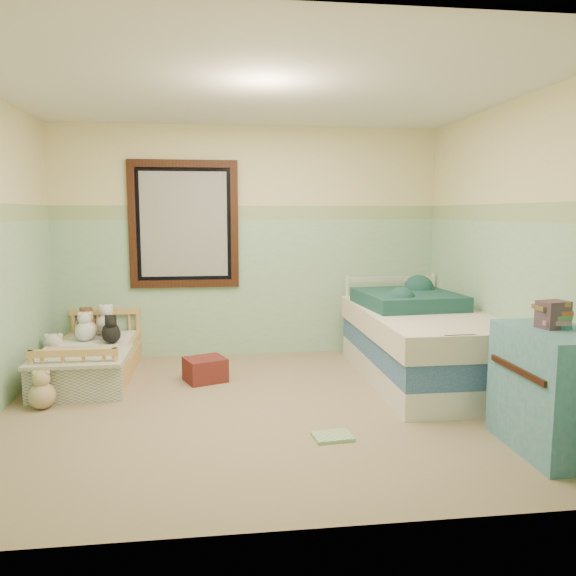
{
  "coord_description": "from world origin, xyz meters",
  "views": [
    {
      "loc": [
        -0.36,
        -4.4,
        1.57
      ],
      "look_at": [
        0.25,
        0.35,
        0.93
      ],
      "focal_mm": 35.12,
      "sensor_mm": 36.0,
      "label": 1
    }
  ],
  "objects": [
    {
      "name": "floor",
      "position": [
        0.0,
        0.0,
        -0.01
      ],
      "size": [
        4.2,
        3.6,
        0.02
      ],
      "primitive_type": "cube",
      "color": "#867357",
      "rests_on": "ground"
    },
    {
      "name": "ceiling",
      "position": [
        0.0,
        0.0,
        2.51
      ],
      "size": [
        4.2,
        3.6,
        0.02
      ],
      "primitive_type": "cube",
      "color": "silver",
      "rests_on": "wall_back"
    },
    {
      "name": "wall_back",
      "position": [
        0.0,
        1.8,
        1.25
      ],
      "size": [
        4.2,
        0.04,
        2.5
      ],
      "primitive_type": "cube",
      "color": "beige",
      "rests_on": "floor"
    },
    {
      "name": "wall_front",
      "position": [
        0.0,
        -1.8,
        1.25
      ],
      "size": [
        4.2,
        0.04,
        2.5
      ],
      "primitive_type": "cube",
      "color": "beige",
      "rests_on": "floor"
    },
    {
      "name": "wall_right",
      "position": [
        2.1,
        0.0,
        1.25
      ],
      "size": [
        0.04,
        3.6,
        2.5
      ],
      "primitive_type": "cube",
      "color": "beige",
      "rests_on": "floor"
    },
    {
      "name": "wainscot_mint",
      "position": [
        0.0,
        1.79,
        0.75
      ],
      "size": [
        4.2,
        0.01,
        1.5
      ],
      "primitive_type": "cube",
      "color": "#8EB599",
      "rests_on": "floor"
    },
    {
      "name": "border_strip",
      "position": [
        0.0,
        1.79,
        1.57
      ],
      "size": [
        4.2,
        0.01,
        0.15
      ],
      "primitive_type": "cube",
      "color": "#497947",
      "rests_on": "wall_back"
    },
    {
      "name": "window_frame",
      "position": [
        -0.7,
        1.76,
        1.45
      ],
      "size": [
        1.16,
        0.06,
        1.36
      ],
      "primitive_type": "cube",
      "color": "black",
      "rests_on": "wall_back"
    },
    {
      "name": "window_blinds",
      "position": [
        -0.7,
        1.77,
        1.45
      ],
      "size": [
        0.92,
        0.01,
        1.12
      ],
      "primitive_type": "cube",
      "color": "#B4B4AC",
      "rests_on": "window_frame"
    },
    {
      "name": "toddler_bed_frame",
      "position": [
        -1.56,
        1.05,
        0.09
      ],
      "size": [
        0.73,
        1.47,
        0.19
      ],
      "primitive_type": "cube",
      "color": "tan",
      "rests_on": "floor"
    },
    {
      "name": "toddler_mattress",
      "position": [
        -1.56,
        1.05,
        0.25
      ],
      "size": [
        0.67,
        1.41,
        0.12
      ],
      "primitive_type": "cube",
      "color": "white",
      "rests_on": "toddler_bed_frame"
    },
    {
      "name": "patchwork_quilt",
      "position": [
        -1.56,
        0.59,
        0.32
      ],
      "size": [
        0.8,
        0.73,
        0.03
      ],
      "primitive_type": "cube",
      "color": "#788FB3",
      "rests_on": "toddler_mattress"
    },
    {
      "name": "plush_bed_brown",
      "position": [
        -1.71,
        1.55,
        0.41
      ],
      "size": [
        0.2,
        0.2,
        0.2
      ],
      "primitive_type": "sphere",
      "color": "brown",
      "rests_on": "toddler_mattress"
    },
    {
      "name": "plush_bed_white",
      "position": [
        -1.51,
        1.55,
        0.42
      ],
      "size": [
        0.22,
        0.22,
        0.22
      ],
      "primitive_type": "sphere",
      "color": "white",
      "rests_on": "toddler_mattress"
    },
    {
      "name": "plush_bed_tan",
      "position": [
        -1.66,
        1.33,
        0.41
      ],
      "size": [
        0.2,
        0.2,
        0.2
      ],
      "primitive_type": "sphere",
      "color": "tan",
      "rests_on": "toddler_mattress"
    },
    {
      "name": "plush_bed_dark",
      "position": [
        -1.43,
        1.33,
        0.39
      ],
      "size": [
        0.17,
        0.17,
        0.17
      ],
      "primitive_type": "sphere",
      "color": "black",
      "rests_on": "toddler_mattress"
    },
    {
      "name": "plush_floor_cream",
      "position": [
        -1.95,
        1.21,
        0.14
      ],
      "size": [
        0.28,
        0.28,
        0.28
      ],
      "primitive_type": "sphere",
      "color": "silver",
      "rests_on": "floor"
    },
    {
      "name": "plush_floor_tan",
      "position": [
        -1.78,
        0.2,
        0.11
      ],
      "size": [
        0.21,
        0.21,
        0.21
      ],
      "primitive_type": "sphere",
      "color": "tan",
      "rests_on": "floor"
    },
    {
      "name": "twin_bed_frame",
      "position": [
        1.55,
        0.57,
        0.11
      ],
      "size": [
        1.04,
        2.08,
        0.22
      ],
      "primitive_type": "cube",
      "color": "white",
      "rests_on": "floor"
    },
    {
      "name": "twin_boxspring",
      "position": [
        1.55,
        0.57,
        0.33
      ],
      "size": [
        1.04,
        2.08,
        0.22
      ],
      "primitive_type": "cube",
      "color": "navy",
      "rests_on": "twin_bed_frame"
    },
    {
      "name": "twin_mattress",
      "position": [
        1.55,
        0.57,
        0.55
      ],
      "size": [
        1.08,
        2.12,
        0.22
      ],
      "primitive_type": "cube",
      "color": "beige",
      "rests_on": "twin_boxspring"
    },
    {
      "name": "teal_blanket",
      "position": [
        1.5,
        0.87,
        0.73
      ],
      "size": [
        0.96,
        1.0,
        0.14
      ],
      "primitive_type": "cube",
      "rotation": [
        0.0,
        0.0,
        0.08
      ],
      "color": "#14403E",
      "rests_on": "twin_mattress"
    },
    {
      "name": "dresser",
      "position": [
        1.83,
        -1.06,
        0.41
      ],
      "size": [
        0.51,
        0.82,
        0.82
      ],
      "primitive_type": "cube",
      "color": "teal",
      "rests_on": "floor"
    },
    {
      "name": "book_stack",
      "position": [
        1.83,
        -1.0,
        0.91
      ],
      "size": [
        0.21,
        0.18,
        0.18
      ],
      "primitive_type": "cube",
      "rotation": [
        0.0,
        0.0,
        0.22
      ],
      "color": "brown",
      "rests_on": "dresser"
    },
    {
      "name": "red_pillow",
      "position": [
        -0.48,
        0.8,
        0.11
      ],
      "size": [
        0.44,
        0.42,
        0.22
      ],
      "primitive_type": "cube",
      "rotation": [
        0.0,
        0.0,
        0.37
      ],
      "color": "#A12821",
      "rests_on": "floor"
    },
    {
      "name": "floor_book",
      "position": [
        0.43,
        -0.69,
        0.01
      ],
      "size": [
        0.29,
        0.23,
        0.02
      ],
      "primitive_type": "cube",
      "rotation": [
        0.0,
        0.0,
        0.09
      ],
      "color": "yellow",
      "rests_on": "floor"
    },
    {
      "name": "extra_plush_0",
      "position": [
        -1.67,
        1.29,
        0.41
      ],
      "size": [
        0.2,
        0.2,
        0.2
      ],
      "primitive_type": "sphere",
      "color": "white",
      "rests_on": "toddler_mattress"
    },
    {
      "name": "extra_plush_1",
      "position": [
        -1.39,
        1.15,
        0.4
      ],
      "size": [
        0.18,
        0.18,
        0.18
      ],
      "primitive_type": "sphere",
      "color": "black",
      "rests_on": "toddler_mattress"
    },
    {
      "name": "extra_plush_2",
      "position": [
        -1.75,
        1.59,
        0.39
      ],
      "size": [
        0.16,
        0.16,
        0.16
      ],
      "primitive_type": "sphere",
      "color": "white",
      "rests_on": "toddler_mattress"
    }
  ]
}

